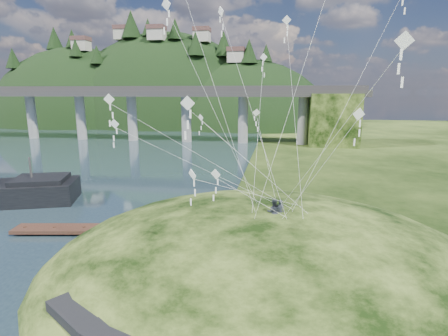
# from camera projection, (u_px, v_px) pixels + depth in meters

# --- Properties ---
(ground) EXTENTS (320.00, 320.00, 0.00)m
(ground) POSITION_uv_depth(u_px,v_px,m) (159.00, 275.00, 26.01)
(ground) COLOR black
(ground) RESTS_ON ground
(grass_hill) EXTENTS (36.00, 32.00, 13.00)m
(grass_hill) POSITION_uv_depth(u_px,v_px,m) (267.00, 288.00, 27.04)
(grass_hill) COLOR black
(grass_hill) RESTS_ON ground
(bridge) EXTENTS (160.00, 11.00, 15.00)m
(bridge) POSITION_uv_depth(u_px,v_px,m) (151.00, 106.00, 95.62)
(bridge) COLOR #2D2B2B
(bridge) RESTS_ON ground
(far_ridge) EXTENTS (153.00, 70.00, 94.50)m
(far_ridge) POSITION_uv_depth(u_px,v_px,m) (158.00, 141.00, 152.17)
(far_ridge) COLOR black
(far_ridge) RESTS_ON ground
(wooden_dock) EXTENTS (13.52, 4.17, 0.95)m
(wooden_dock) POSITION_uv_depth(u_px,v_px,m) (84.00, 229.00, 33.66)
(wooden_dock) COLOR #341D15
(wooden_dock) RESTS_ON ground
(kite_flyers) EXTENTS (1.25, 0.78, 1.97)m
(kite_flyers) POSITION_uv_depth(u_px,v_px,m) (276.00, 199.00, 24.59)
(kite_flyers) COLOR #272B35
(kite_flyers) RESTS_ON ground
(kite_swarm) EXTENTS (20.68, 17.54, 21.29)m
(kite_swarm) POSITION_uv_depth(u_px,v_px,m) (246.00, 58.00, 24.66)
(kite_swarm) COLOR white
(kite_swarm) RESTS_ON ground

